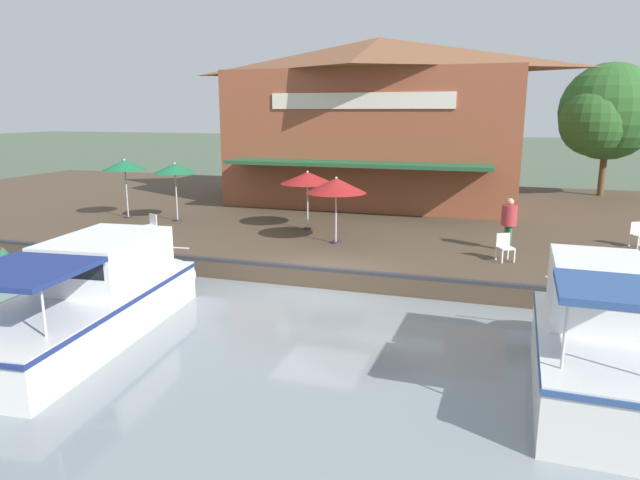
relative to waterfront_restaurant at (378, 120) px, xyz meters
The scene contains 16 objects.
ground_plane 14.52m from the waterfront_restaurant, ahead, with size 220.00×220.00×0.00m, color #4C5B47.
quay_deck 5.33m from the waterfront_restaurant, 27.12° to the left, with size 22.00×56.00×0.60m, color #4C3D2D.
quay_edge_fender 14.23m from the waterfront_restaurant, ahead, with size 0.20×50.40×0.10m, color #2D2D33.
waterfront_restaurant is the anchor object (origin of this frame).
patio_umbrella_back_row 10.72m from the waterfront_restaurant, 40.19° to the right, with size 1.78×1.78×2.47m.
patio_umbrella_mid_patio_right 10.25m from the waterfront_restaurant, ahead, with size 2.11×2.11×2.34m.
patio_umbrella_far_corner 12.41m from the waterfront_restaurant, 48.94° to the right, with size 1.85×1.85×2.55m.
patio_umbrella_near_quay_edge 8.37m from the waterfront_restaurant, ahead, with size 2.11×2.11×2.30m.
cafe_chair_far_corner_seat 13.54m from the waterfront_restaurant, 55.21° to the left, with size 0.60×0.60×0.85m.
cafe_chair_facing_river 13.20m from the waterfront_restaurant, 28.38° to the right, with size 0.58×0.58×0.85m.
cafe_chair_mid_patio 13.02m from the waterfront_restaurant, 30.66° to the left, with size 0.59×0.59×0.85m.
person_at_quay_edge 11.73m from the waterfront_restaurant, 34.79° to the left, with size 0.50×0.50×1.76m.
motorboat_nearest_quay 19.80m from the waterfront_restaurant, 24.24° to the left, with size 5.66×2.17×2.42m.
motorboat_mid_row 18.67m from the waterfront_restaurant, ahead, with size 8.06×3.31×2.12m.
tree_upstream_bank 5.00m from the waterfront_restaurant, behind, with size 4.43×4.22×7.40m.
tree_downstream_bank 12.43m from the waterfront_restaurant, 115.78° to the left, with size 5.40×5.14×7.10m.
Camera 1 is at (15.14, 4.79, 5.13)m, focal length 32.00 mm.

